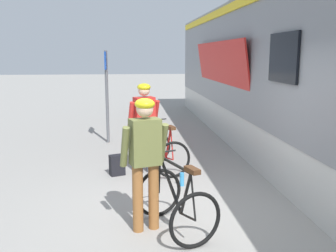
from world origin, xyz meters
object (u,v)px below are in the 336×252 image
at_px(bicycle_near_red, 163,151).
at_px(bicycle_far_black, 176,202).
at_px(cyclist_far_in_olive, 145,153).
at_px(platform_sign_post, 106,81).
at_px(backpack_on_platform, 117,165).
at_px(water_bottle_near_the_bikes, 182,179).
at_px(cyclist_near_in_red, 144,120).

bearing_deg(bicycle_near_red, bicycle_far_black, -91.81).
height_order(cyclist_far_in_olive, platform_sign_post, platform_sign_post).
bearing_deg(backpack_on_platform, bicycle_near_red, -6.57).
distance_m(bicycle_near_red, water_bottle_near_the_bikes, 1.01).
relative_size(water_bottle_near_the_bikes, platform_sign_post, 0.10).
bearing_deg(cyclist_far_in_olive, backpack_on_platform, 100.75).
xyz_separation_m(backpack_on_platform, water_bottle_near_the_bikes, (1.16, -0.73, -0.08)).
bearing_deg(cyclist_near_in_red, bicycle_near_red, 13.48).
distance_m(cyclist_near_in_red, water_bottle_near_the_bikes, 1.41).
bearing_deg(cyclist_near_in_red, backpack_on_platform, -168.28).
xyz_separation_m(cyclist_near_in_red, water_bottle_near_the_bikes, (0.62, -0.85, -0.93)).
distance_m(bicycle_far_black, backpack_on_platform, 2.59).
bearing_deg(cyclist_near_in_red, cyclist_far_in_olive, -92.13).
bearing_deg(water_bottle_near_the_bikes, bicycle_far_black, -100.80).
xyz_separation_m(water_bottle_near_the_bikes, platform_sign_post, (-1.48, 3.54, 1.50)).
relative_size(cyclist_near_in_red, backpack_on_platform, 4.40).
xyz_separation_m(backpack_on_platform, platform_sign_post, (-0.32, 2.80, 1.42)).
bearing_deg(backpack_on_platform, cyclist_near_in_red, -7.30).
bearing_deg(bicycle_far_black, cyclist_far_in_olive, 167.28).
xyz_separation_m(bicycle_far_black, water_bottle_near_the_bikes, (0.33, 1.71, -0.28)).
relative_size(cyclist_far_in_olive, backpack_on_platform, 4.40).
height_order(bicycle_near_red, backpack_on_platform, bicycle_near_red).
relative_size(backpack_on_platform, platform_sign_post, 0.17).
bearing_deg(cyclist_near_in_red, platform_sign_post, 107.64).
bearing_deg(bicycle_far_black, platform_sign_post, 102.37).
xyz_separation_m(cyclist_far_in_olive, water_bottle_near_the_bikes, (0.71, 1.62, -0.93)).
height_order(bicycle_near_red, platform_sign_post, platform_sign_post).
xyz_separation_m(cyclist_near_in_red, backpack_on_platform, (-0.54, -0.11, -0.85)).
bearing_deg(bicycle_near_red, backpack_on_platform, -167.55).
height_order(cyclist_near_in_red, cyclist_far_in_olive, same).
bearing_deg(water_bottle_near_the_bikes, backpack_on_platform, 147.68).
relative_size(cyclist_far_in_olive, water_bottle_near_the_bikes, 7.34).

